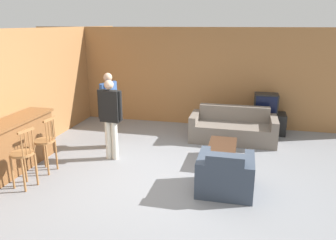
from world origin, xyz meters
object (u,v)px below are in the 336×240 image
tv (266,103)px  bar_chair_near (23,158)px  person_by_window (109,106)px  couch_far (233,129)px  person_by_counter (110,115)px  armchair_near (225,175)px  tv_unit (264,123)px  bar_chair_mid (45,144)px  coffee_table (222,147)px

tv → bar_chair_near: bearing=-136.0°
person_by_window → couch_far: bearing=22.0°
bar_chair_near → person_by_counter: 1.81m
couch_far → armchair_near: size_ratio=2.19×
tv_unit → person_by_counter: (-3.12, -2.46, 0.67)m
tv → armchair_near: bearing=-103.0°
armchair_near → bar_chair_near: bearing=-169.3°
bar_chair_near → tv_unit: 5.68m
bar_chair_mid → tv: bearing=39.1°
coffee_table → couch_far: bearing=83.5°
armchair_near → person_by_counter: (-2.35, 0.86, 0.64)m
tv → person_by_counter: size_ratio=0.35×
couch_far → coffee_table: (-0.15, -1.33, 0.03)m
coffee_table → person_by_window: 2.59m
person_by_window → coffee_table: bearing=-5.8°
couch_far → person_by_counter: (-2.37, -1.69, 0.65)m
coffee_table → person_by_window: person_by_window is taller
coffee_table → tv_unit: bearing=66.7°
tv → person_by_counter: person_by_counter is taller
couch_far → coffee_table: couch_far is taller
bar_chair_near → couch_far: bearing=43.7°
bar_chair_near → bar_chair_mid: bearing=90.0°
bar_chair_near → coffee_table: (3.17, 1.85, -0.23)m
coffee_table → person_by_window: size_ratio=0.57×
couch_far → armchair_near: (-0.01, -2.55, 0.00)m
tv_unit → person_by_counter: bearing=-141.7°
armchair_near → coffee_table: size_ratio=0.94×
person_by_counter → armchair_near: bearing=-20.1°
couch_far → tv: 1.18m
person_by_window → person_by_counter: bearing=-65.2°
bar_chair_near → tv_unit: (4.07, 3.94, -0.28)m
bar_chair_mid → couch_far: size_ratio=0.53×
bar_chair_mid → tv: size_ratio=1.84×
bar_chair_near → coffee_table: bearing=30.2°
bar_chair_mid → armchair_near: (3.31, -0.01, -0.25)m
couch_far → person_by_counter: bearing=-144.5°
tv → bar_chair_mid: bearing=-140.9°
couch_far → coffee_table: size_ratio=2.06×
bar_chair_mid → coffee_table: bar_chair_mid is taller
person_by_window → bar_chair_near: bearing=-107.7°
couch_far → tv_unit: (0.75, 0.77, -0.02)m
couch_far → coffee_table: 1.34m
tv → coffee_table: bearing=-113.4°
armchair_near → bar_chair_mid: bearing=179.8°
armchair_near → couch_far: bearing=89.7°
couch_far → person_by_counter: size_ratio=1.21×
armchair_near → person_by_counter: size_ratio=0.55×
coffee_table → armchair_near: bearing=-83.6°
tv → tv_unit: bearing=90.0°
tv_unit → couch_far: bearing=-134.4°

